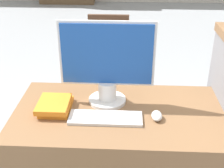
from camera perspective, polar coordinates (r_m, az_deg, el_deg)
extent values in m
cube|color=brown|center=(1.97, 1.09, -14.58)|extent=(1.17, 0.65, 0.77)
cube|color=slate|center=(1.98, 19.32, -9.73)|extent=(0.05, 0.75, 1.12)
cylinder|color=silver|center=(1.82, -0.86, -2.94)|extent=(0.22, 0.22, 0.02)
cylinder|color=silver|center=(1.79, -0.88, -1.19)|extent=(0.10, 0.10, 0.11)
cube|color=silver|center=(1.70, -0.92, 5.54)|extent=(0.52, 0.01, 0.37)
cube|color=#19479E|center=(1.70, -0.93, 5.48)|extent=(0.50, 0.02, 0.34)
cube|color=silver|center=(1.66, -1.20, -6.25)|extent=(0.39, 0.13, 0.02)
ellipsoid|color=silver|center=(1.68, 8.19, -5.77)|extent=(0.06, 0.09, 0.04)
cube|color=orange|center=(1.78, -10.16, -4.13)|extent=(0.16, 0.22, 0.03)
cube|color=orange|center=(1.75, -10.63, -3.63)|extent=(0.17, 0.21, 0.03)
cylinder|color=#4C3323|center=(3.26, -4.36, -0.29)|extent=(0.04, 0.04, 0.39)
cylinder|color=#4C3323|center=(3.24, 2.33, -0.46)|extent=(0.04, 0.04, 0.39)
cylinder|color=#4C3323|center=(3.60, -3.64, 2.51)|extent=(0.04, 0.04, 0.39)
cylinder|color=#4C3323|center=(3.58, 2.43, 2.38)|extent=(0.04, 0.04, 0.39)
cube|color=#4C3323|center=(3.32, -0.84, 4.50)|extent=(0.44, 0.44, 0.05)
cube|color=#4C3323|center=(3.43, -0.64, 9.29)|extent=(0.44, 0.04, 0.40)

